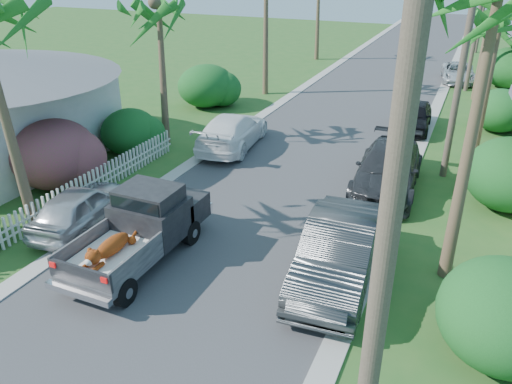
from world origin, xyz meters
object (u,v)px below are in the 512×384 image
at_px(pickup_truck, 145,224).
at_px(palm_l_b, 157,4).
at_px(parked_car_rd, 458,73).
at_px(parked_car_ln, 81,207).
at_px(parked_car_rm, 388,170).
at_px(utility_pole_b, 463,60).
at_px(parked_car_rf, 414,116).
at_px(parked_car_lf, 232,131).
at_px(utility_pole_a, 380,290).
at_px(palm_r_b, 501,16).
at_px(parked_car_rn, 338,252).
at_px(utility_pole_c, 479,16).

xyz_separation_m(pickup_truck, palm_l_b, (-4.94, 8.64, 5.14)).
height_order(pickup_truck, parked_car_rd, pickup_truck).
relative_size(parked_car_rd, parked_car_ln, 1.11).
bearing_deg(parked_car_rm, utility_pole_b, 46.97).
distance_m(parked_car_rf, parked_car_rd, 12.00).
height_order(pickup_truck, parked_car_lf, pickup_truck).
distance_m(palm_l_b, utility_pole_a, 18.77).
distance_m(parked_car_rf, palm_l_b, 13.39).
distance_m(parked_car_ln, utility_pole_b, 14.35).
bearing_deg(parked_car_rf, utility_pole_a, -87.40).
distance_m(parked_car_lf, utility_pole_a, 17.60).
bearing_deg(utility_pole_a, parked_car_lf, 122.39).
relative_size(parked_car_rf, utility_pole_b, 0.46).
xyz_separation_m(parked_car_ln, palm_r_b, (11.39, 11.10, 5.26)).
distance_m(parked_car_rm, utility_pole_a, 13.47).
height_order(parked_car_rd, palm_l_b, palm_l_b).
height_order(parked_car_lf, utility_pole_b, utility_pole_b).
xyz_separation_m(parked_car_rn, palm_l_b, (-10.40, 7.62, 5.29)).
distance_m(utility_pole_a, utility_pole_c, 30.00).
height_order(palm_l_b, palm_r_b, palm_l_b).
bearing_deg(palm_l_b, parked_car_lf, 8.95).
relative_size(parked_car_rn, parked_car_rd, 1.16).
bearing_deg(parked_car_rd, parked_car_ln, -116.93).
relative_size(parked_car_rd, palm_l_b, 0.61).
relative_size(parked_car_rm, parked_car_rf, 1.35).
height_order(parked_car_rd, utility_pole_a, utility_pole_a).
bearing_deg(parked_car_rd, utility_pole_a, -95.59).
bearing_deg(parked_car_rd, parked_car_rn, -99.70).
distance_m(parked_car_rn, parked_car_rd, 26.02).
relative_size(parked_car_rd, utility_pole_c, 0.50).
distance_m(parked_car_rd, utility_pole_a, 32.62).
height_order(parked_car_rf, utility_pole_c, utility_pole_c).
relative_size(pickup_truck, parked_car_lf, 0.97).
height_order(pickup_truck, parked_car_rn, pickup_truck).
relative_size(parked_car_ln, parked_car_lf, 0.77).
height_order(pickup_truck, utility_pole_a, utility_pole_a).
xyz_separation_m(parked_car_rf, palm_r_b, (3.00, -3.44, 5.25)).
bearing_deg(parked_car_rf, parked_car_rd, 80.74).
xyz_separation_m(parked_car_rm, utility_pole_a, (1.87, -12.78, 3.80)).
relative_size(parked_car_rn, utility_pole_b, 0.58).
bearing_deg(utility_pole_c, parked_car_rm, -96.20).
height_order(parked_car_rd, utility_pole_c, utility_pole_c).
height_order(utility_pole_a, utility_pole_c, same).
bearing_deg(parked_car_lf, parked_car_rm, 160.13).
distance_m(parked_car_rn, parked_car_ln, 8.40).
bearing_deg(parked_car_rd, utility_pole_c, -80.60).
bearing_deg(parked_car_rm, parked_car_rf, 88.09).
bearing_deg(palm_r_b, utility_pole_a, -93.37).
height_order(parked_car_rd, parked_car_ln, parked_car_ln).
height_order(parked_car_rf, parked_car_lf, parked_car_lf).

